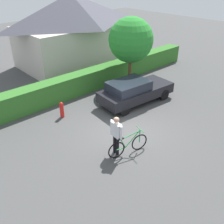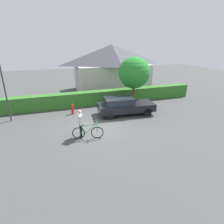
% 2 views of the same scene
% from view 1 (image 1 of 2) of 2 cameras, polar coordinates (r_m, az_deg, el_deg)
% --- Properties ---
extents(ground_plane, '(60.00, 60.00, 0.00)m').
position_cam_1_polar(ground_plane, '(11.56, 3.11, -4.22)').
color(ground_plane, '#464646').
extents(hedge_row, '(20.50, 0.90, 1.20)m').
position_cam_1_polar(hedge_row, '(14.57, -10.27, 5.56)').
color(hedge_row, '#326E28').
rests_on(hedge_row, ground).
extents(house_distant, '(8.24, 4.98, 5.02)m').
position_cam_1_polar(house_distant, '(19.77, -8.88, 18.06)').
color(house_distant, beige).
rests_on(house_distant, ground).
extents(parked_car_near, '(4.37, 2.04, 1.36)m').
position_cam_1_polar(parked_car_near, '(13.67, 5.07, 4.83)').
color(parked_car_near, black).
rests_on(parked_car_near, ground).
extents(bicycle, '(1.75, 0.61, 1.00)m').
position_cam_1_polar(bicycle, '(10.00, 3.70, -7.56)').
color(bicycle, black).
rests_on(bicycle, ground).
extents(person_rider, '(0.24, 0.67, 1.68)m').
position_cam_1_polar(person_rider, '(9.65, 0.96, -4.75)').
color(person_rider, black).
rests_on(person_rider, ground).
extents(tree_kerbside, '(2.65, 2.65, 4.16)m').
position_cam_1_polar(tree_kerbside, '(15.32, 4.30, 15.97)').
color(tree_kerbside, brown).
rests_on(tree_kerbside, ground).
extents(fire_hydrant, '(0.20, 0.20, 0.81)m').
position_cam_1_polar(fire_hydrant, '(12.64, -11.34, 0.58)').
color(fire_hydrant, red).
rests_on(fire_hydrant, ground).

